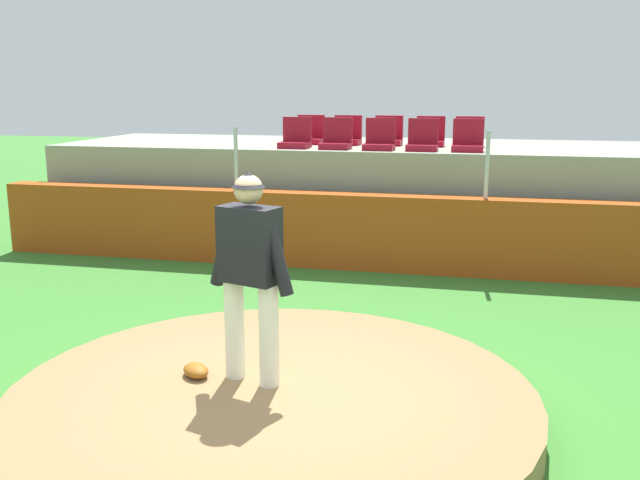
{
  "coord_description": "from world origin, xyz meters",
  "views": [
    {
      "loc": [
        1.63,
        -5.29,
        2.73
      ],
      "look_at": [
        0.0,
        1.79,
        1.15
      ],
      "focal_mm": 39.92,
      "sensor_mm": 36.0,
      "label": 1
    }
  ],
  "objects_px": {
    "stadium_chair_5": "(310,135)",
    "stadium_chair_0": "(296,138)",
    "stadium_chair_1": "(336,139)",
    "stadium_chair_7": "(388,136)",
    "stadium_chair_9": "(469,137)",
    "stadium_chair_8": "(430,137)",
    "pitcher": "(250,262)",
    "stadium_chair_2": "(380,140)",
    "stadium_chair_3": "(423,141)",
    "stadium_chair_6": "(347,135)",
    "fielding_glove": "(196,370)",
    "baseball": "(274,338)",
    "stadium_chair_4": "(468,141)"
  },
  "relations": [
    {
      "from": "stadium_chair_4",
      "to": "stadium_chair_6",
      "type": "distance_m",
      "value": 2.26
    },
    {
      "from": "stadium_chair_5",
      "to": "stadium_chair_0",
      "type": "bearing_deg",
      "value": 88.33
    },
    {
      "from": "stadium_chair_8",
      "to": "baseball",
      "type": "bearing_deg",
      "value": 80.08
    },
    {
      "from": "stadium_chair_1",
      "to": "pitcher",
      "type": "bearing_deg",
      "value": 94.86
    },
    {
      "from": "stadium_chair_9",
      "to": "stadium_chair_4",
      "type": "bearing_deg",
      "value": 89.93
    },
    {
      "from": "fielding_glove",
      "to": "stadium_chair_3",
      "type": "height_order",
      "value": "stadium_chair_3"
    },
    {
      "from": "baseball",
      "to": "stadium_chair_9",
      "type": "bearing_deg",
      "value": 74.08
    },
    {
      "from": "baseball",
      "to": "stadium_chair_8",
      "type": "relative_size",
      "value": 0.15
    },
    {
      "from": "stadium_chair_0",
      "to": "pitcher",
      "type": "bearing_deg",
      "value": 101.3
    },
    {
      "from": "fielding_glove",
      "to": "stadium_chair_5",
      "type": "height_order",
      "value": "stadium_chair_5"
    },
    {
      "from": "stadium_chair_9",
      "to": "fielding_glove",
      "type": "bearing_deg",
      "value": 73.02
    },
    {
      "from": "baseball",
      "to": "stadium_chair_6",
      "type": "distance_m",
      "value": 6.14
    },
    {
      "from": "stadium_chair_1",
      "to": "stadium_chair_4",
      "type": "xyz_separation_m",
      "value": [
        2.1,
        0.01,
        0.0
      ]
    },
    {
      "from": "stadium_chair_7",
      "to": "stadium_chair_9",
      "type": "xyz_separation_m",
      "value": [
        1.37,
        -0.05,
        0.0
      ]
    },
    {
      "from": "stadium_chair_0",
      "to": "stadium_chair_8",
      "type": "height_order",
      "value": "same"
    },
    {
      "from": "stadium_chair_5",
      "to": "stadium_chair_7",
      "type": "bearing_deg",
      "value": -179.15
    },
    {
      "from": "stadium_chair_8",
      "to": "stadium_chair_7",
      "type": "bearing_deg",
      "value": -3.98
    },
    {
      "from": "stadium_chair_2",
      "to": "stadium_chair_8",
      "type": "distance_m",
      "value": 1.16
    },
    {
      "from": "stadium_chair_7",
      "to": "stadium_chair_8",
      "type": "relative_size",
      "value": 1.0
    },
    {
      "from": "stadium_chair_2",
      "to": "stadium_chair_3",
      "type": "height_order",
      "value": "same"
    },
    {
      "from": "stadium_chair_5",
      "to": "stadium_chair_8",
      "type": "height_order",
      "value": "same"
    },
    {
      "from": "baseball",
      "to": "stadium_chair_4",
      "type": "relative_size",
      "value": 0.15
    },
    {
      "from": "fielding_glove",
      "to": "stadium_chair_5",
      "type": "xyz_separation_m",
      "value": [
        -0.67,
        6.9,
        1.58
      ]
    },
    {
      "from": "stadium_chair_3",
      "to": "stadium_chair_7",
      "type": "height_order",
      "value": "same"
    },
    {
      "from": "stadium_chair_6",
      "to": "stadium_chair_7",
      "type": "xyz_separation_m",
      "value": [
        0.72,
        0.04,
        0.0
      ]
    },
    {
      "from": "stadium_chair_6",
      "to": "stadium_chair_1",
      "type": "bearing_deg",
      "value": 89.48
    },
    {
      "from": "stadium_chair_1",
      "to": "stadium_chair_5",
      "type": "distance_m",
      "value": 1.12
    },
    {
      "from": "fielding_glove",
      "to": "stadium_chair_0",
      "type": "distance_m",
      "value": 6.27
    },
    {
      "from": "baseball",
      "to": "fielding_glove",
      "type": "relative_size",
      "value": 0.25
    },
    {
      "from": "stadium_chair_0",
      "to": "stadium_chair_5",
      "type": "bearing_deg",
      "value": -91.67
    },
    {
      "from": "pitcher",
      "to": "stadium_chair_4",
      "type": "bearing_deg",
      "value": 92.39
    },
    {
      "from": "stadium_chair_7",
      "to": "stadium_chair_8",
      "type": "distance_m",
      "value": 0.72
    },
    {
      "from": "stadium_chair_4",
      "to": "stadium_chair_5",
      "type": "bearing_deg",
      "value": -17.8
    },
    {
      "from": "stadium_chair_8",
      "to": "stadium_chair_1",
      "type": "bearing_deg",
      "value": 31.1
    },
    {
      "from": "stadium_chair_5",
      "to": "fielding_glove",
      "type": "bearing_deg",
      "value": 95.51
    },
    {
      "from": "fielding_glove",
      "to": "stadium_chair_6",
      "type": "relative_size",
      "value": 0.6
    },
    {
      "from": "stadium_chair_0",
      "to": "stadium_chair_3",
      "type": "bearing_deg",
      "value": 179.05
    },
    {
      "from": "stadium_chair_3",
      "to": "stadium_chair_0",
      "type": "bearing_deg",
      "value": -0.95
    },
    {
      "from": "stadium_chair_3",
      "to": "stadium_chair_9",
      "type": "xyz_separation_m",
      "value": [
        0.71,
        0.88,
        0.0
      ]
    },
    {
      "from": "pitcher",
      "to": "stadium_chair_1",
      "type": "distance_m",
      "value": 6.03
    },
    {
      "from": "stadium_chair_6",
      "to": "stadium_chair_4",
      "type": "bearing_deg",
      "value": 157.48
    },
    {
      "from": "baseball",
      "to": "stadium_chair_2",
      "type": "distance_m",
      "value": 5.27
    },
    {
      "from": "stadium_chair_7",
      "to": "stadium_chair_9",
      "type": "height_order",
      "value": "same"
    },
    {
      "from": "stadium_chair_0",
      "to": "stadium_chair_1",
      "type": "bearing_deg",
      "value": 177.75
    },
    {
      "from": "stadium_chair_3",
      "to": "stadium_chair_7",
      "type": "bearing_deg",
      "value": -54.35
    },
    {
      "from": "stadium_chair_0",
      "to": "stadium_chair_7",
      "type": "relative_size",
      "value": 1.0
    },
    {
      "from": "baseball",
      "to": "stadium_chair_8",
      "type": "distance_m",
      "value": 6.2
    },
    {
      "from": "stadium_chair_2",
      "to": "stadium_chair_9",
      "type": "distance_m",
      "value": 1.65
    },
    {
      "from": "stadium_chair_3",
      "to": "pitcher",
      "type": "bearing_deg",
      "value": 81.55
    },
    {
      "from": "fielding_glove",
      "to": "stadium_chair_1",
      "type": "xyz_separation_m",
      "value": [
        0.0,
        6.0,
        1.58
      ]
    }
  ]
}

